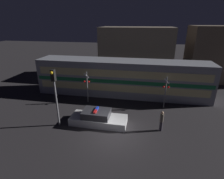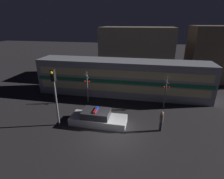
# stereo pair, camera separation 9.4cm
# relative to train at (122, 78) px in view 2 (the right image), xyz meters

# --- Properties ---
(ground_plane) EXTENTS (120.00, 120.00, 0.00)m
(ground_plane) POSITION_rel_train_xyz_m (0.54, -8.27, -2.03)
(ground_plane) COLOR #262326
(train) EXTENTS (19.43, 3.21, 4.05)m
(train) POSITION_rel_train_xyz_m (0.00, 0.00, 0.00)
(train) COLOR gray
(train) RESTS_ON ground_plane
(police_car) EXTENTS (4.74, 1.86, 1.32)m
(police_car) POSITION_rel_train_xyz_m (-1.08, -6.81, -1.54)
(police_car) COLOR silver
(police_car) RESTS_ON ground_plane
(pedestrian) EXTENTS (0.29, 0.29, 1.70)m
(pedestrian) POSITION_rel_train_xyz_m (4.07, -6.92, -1.15)
(pedestrian) COLOR #2D2833
(pedestrian) RESTS_ON ground_plane
(crossing_signal_near) EXTENTS (0.65, 0.28, 3.22)m
(crossing_signal_near) POSITION_rel_train_xyz_m (4.66, -2.79, -0.21)
(crossing_signal_near) COLOR slate
(crossing_signal_near) RESTS_ON ground_plane
(crossing_signal_far) EXTENTS (0.65, 0.28, 3.35)m
(crossing_signal_far) POSITION_rel_train_xyz_m (-3.24, -2.93, -0.14)
(crossing_signal_far) COLOR slate
(crossing_signal_far) RESTS_ON ground_plane
(traffic_light_corner) EXTENTS (0.30, 0.46, 4.78)m
(traffic_light_corner) POSITION_rel_train_xyz_m (-4.21, -7.67, 1.21)
(traffic_light_corner) COLOR slate
(traffic_light_corner) RESTS_ON ground_plane
(building_left) EXTENTS (10.56, 5.56, 7.35)m
(building_left) POSITION_rel_train_xyz_m (1.08, 7.95, 1.65)
(building_left) COLOR #726656
(building_left) RESTS_ON ground_plane
(building_center) EXTENTS (9.37, 5.79, 7.56)m
(building_center) POSITION_rel_train_xyz_m (13.42, 8.40, 1.75)
(building_center) COLOR brown
(building_center) RESTS_ON ground_plane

